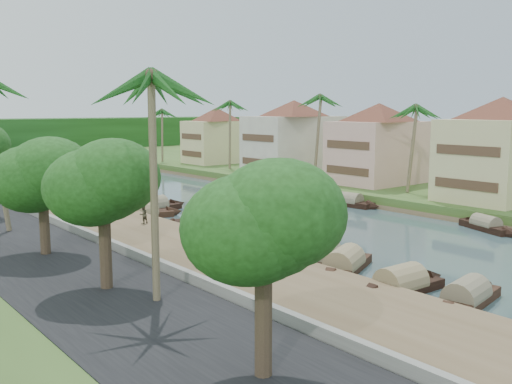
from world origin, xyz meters
TOP-DOWN VIEW (x-y plane):
  - ground at (0.00, 0.00)m, footprint 220.00×220.00m
  - left_bank at (-16.00, 20.00)m, footprint 10.00×180.00m
  - right_bank at (19.00, 20.00)m, footprint 16.00×180.00m
  - retaining_wall at (-20.20, 20.00)m, footprint 0.40×180.00m
  - far_right_fill at (56.00, 20.00)m, footprint 60.00×220.00m
  - treeline at (0.00, 100.00)m, footprint 120.00×14.00m
  - bridge at (0.00, 72.00)m, footprint 28.00×4.00m
  - building_near at (18.99, -2.00)m, footprint 14.85×14.85m
  - building_mid at (19.99, 14.00)m, footprint 14.11×14.11m
  - building_far at (18.99, 28.00)m, footprint 15.59×15.59m
  - building_distant at (19.99, 48.00)m, footprint 12.62×12.62m
  - sampan_0 at (-8.89, -15.21)m, footprint 8.00×2.88m
  - sampan_1 at (-9.78, -11.72)m, footprint 7.75×2.22m
  - sampan_2 at (-9.11, -6.89)m, footprint 8.59×5.15m
  - sampan_3 at (-9.03, -4.82)m, footprint 8.44×4.93m
  - sampan_4 at (-9.66, -3.41)m, footprint 7.05×4.45m
  - sampan_5 at (-9.39, 2.36)m, footprint 8.13×4.05m
  - sampan_6 at (-8.93, 7.48)m, footprint 8.49×3.61m
  - sampan_7 at (-8.35, 11.26)m, footprint 6.80×3.27m
  - sampan_8 at (-8.22, 10.94)m, footprint 6.45×3.39m
  - sampan_9 at (-8.07, 19.80)m, footprint 9.04×3.04m
  - sampan_10 at (-10.24, 17.53)m, footprint 8.03×3.71m
  - sampan_11 at (-8.66, 23.85)m, footprint 8.39×5.31m
  - sampan_12 at (-8.25, 25.79)m, footprint 8.63×4.26m
  - sampan_13 at (-9.24, 30.73)m, footprint 8.55×2.35m
  - sampan_14 at (9.53, -6.10)m, footprint 3.67×7.16m
  - sampan_15 at (9.87, 9.47)m, footprint 2.32×7.68m
  - sampan_16 at (9.62, 24.38)m, footprint 4.92×9.13m
  - canoe_1 at (-6.17, -2.32)m, footprint 4.53×1.84m
  - canoe_2 at (-5.45, 23.42)m, footprint 5.02×1.30m
  - palm_1 at (16.00, 6.45)m, footprint 3.20×3.20m
  - palm_2 at (15.00, 19.69)m, footprint 3.20×3.20m
  - palm_3 at (16.00, 38.96)m, footprint 3.20×3.20m
  - palm_4 at (-23.00, -7.74)m, footprint 3.20×3.20m
  - palm_7 at (14.00, 55.74)m, footprint 3.20×3.20m
  - tree_0 at (-24.00, -16.67)m, footprint 4.41×4.41m
  - tree_1 at (-24.00, -4.52)m, footprint 4.63×4.63m
  - tree_2 at (-24.00, 4.18)m, footprint 5.02×5.02m
  - tree_6 at (24.00, 30.17)m, footprint 4.54×4.54m
  - person_near at (-15.08, -4.58)m, footprint 0.76×0.71m
  - person_far at (-13.53, 11.24)m, footprint 0.84×0.71m

SIDE VIEW (x-z plane):
  - ground at x=0.00m, z-range 0.00..0.00m
  - canoe_1 at x=-6.17m, z-range -0.26..0.46m
  - canoe_2 at x=-5.45m, z-range -0.26..0.46m
  - left_bank at x=-16.00m, z-range 0.00..0.80m
  - sampan_14 at x=9.53m, z-range -0.49..1.30m
  - sampan_7 at x=-8.35m, z-range -0.52..1.32m
  - sampan_8 at x=-8.22m, z-range -0.59..1.41m
  - sampan_4 at x=-9.66m, z-range -0.61..1.43m
  - sampan_12 at x=-8.25m, z-range -0.62..1.44m
  - sampan_15 at x=9.87m, z-range -0.61..1.44m
  - sampan_0 at x=-8.89m, z-range -0.63..1.45m
  - sampan_10 at x=-10.24m, z-range -0.67..1.50m
  - sampan_16 at x=9.62m, z-range -0.70..1.53m
  - sampan_9 at x=-8.07m, z-range -0.70..1.54m
  - sampan_3 at x=-9.03m, z-range -0.71..1.55m
  - sampan_2 at x=-9.11m, z-range -0.72..1.55m
  - sampan_1 at x=-9.78m, z-range -0.72..1.56m
  - sampan_13 at x=-9.24m, z-range -0.73..1.57m
  - sampan_11 at x=-8.66m, z-range -0.78..1.62m
  - sampan_6 at x=-8.93m, z-range -0.80..1.64m
  - sampan_5 at x=-9.39m, z-range -0.82..1.67m
  - far_right_fill at x=56.00m, z-range 0.00..1.15m
  - right_bank at x=19.00m, z-range 0.00..1.20m
  - retaining_wall at x=-20.20m, z-range 0.80..1.90m
  - person_far at x=-13.53m, z-range 0.80..2.34m
  - person_near at x=-15.08m, z-range 0.80..2.55m
  - bridge at x=0.00m, z-range 0.52..2.92m
  - treeline at x=0.00m, z-range 0.00..8.00m
  - building_distant at x=19.99m, z-range 1.28..10.48m
  - tree_6 at x=24.00m, z-range 2.67..9.53m
  - building_mid at x=19.99m, z-range 1.28..10.98m
  - tree_2 at x=-24.00m, z-range 2.73..9.68m
  - building_near at x=18.99m, z-range 1.28..11.48m
  - building_far at x=18.99m, z-range 1.28..11.48m
  - tree_0 at x=-24.00m, z-range 3.01..10.06m
  - tree_1 at x=-24.00m, z-range 3.00..10.20m
  - palm_7 at x=14.00m, z-range 4.59..14.87m
  - palm_1 at x=16.00m, z-range 4.84..15.63m
  - palm_3 at x=16.00m, z-range 5.18..16.72m
  - palm_4 at x=-23.00m, z-range 5.53..17.38m
  - palm_2 at x=15.00m, z-range 5.44..17.53m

